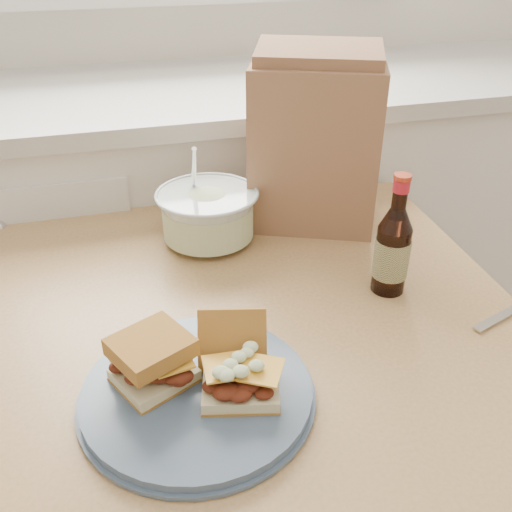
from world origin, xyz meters
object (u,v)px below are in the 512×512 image
object	(u,v)px
beer_bottle	(392,249)
paper_bag	(314,147)
coleslaw_bowl	(208,217)
plate	(197,393)
dining_table	(248,366)

from	to	relation	value
beer_bottle	paper_bag	world-z (taller)	paper_bag
coleslaw_bowl	plate	bearing A→B (deg)	-103.62
dining_table	paper_bag	distance (m)	0.45
plate	paper_bag	world-z (taller)	paper_bag
dining_table	plate	size ratio (longest dim) A/B	3.09
beer_bottle	coleslaw_bowl	bearing A→B (deg)	157.36
dining_table	paper_bag	size ratio (longest dim) A/B	2.92
dining_table	beer_bottle	distance (m)	0.32
dining_table	beer_bottle	size ratio (longest dim) A/B	4.44
coleslaw_bowl	beer_bottle	xyz separation A→B (m)	(0.26, -0.25, 0.03)
coleslaw_bowl	paper_bag	size ratio (longest dim) A/B	0.62
beer_bottle	paper_bag	distance (m)	0.30
plate	coleslaw_bowl	world-z (taller)	coleslaw_bowl
dining_table	coleslaw_bowl	world-z (taller)	coleslaw_bowl
coleslaw_bowl	beer_bottle	size ratio (longest dim) A/B	0.94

